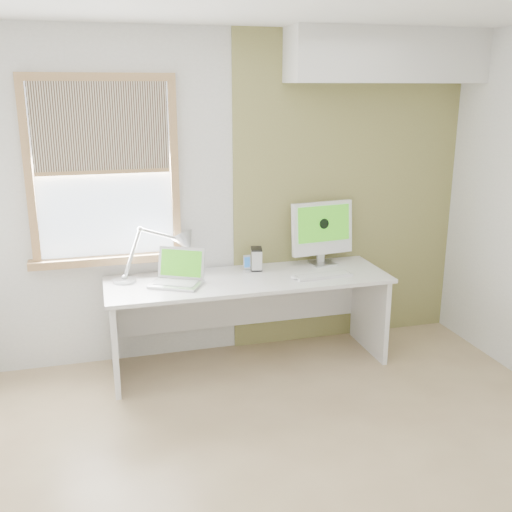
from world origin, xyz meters
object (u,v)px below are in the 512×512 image
object	(u,v)px
desk	(247,299)
imac	(322,229)
desk_lamp	(175,247)
external_drive	(256,259)
laptop	(178,275)

from	to	relation	value
desk	imac	bearing A→B (deg)	12.66
desk_lamp	external_drive	world-z (taller)	desk_lamp
desk	desk_lamp	world-z (taller)	desk_lamp
external_drive	imac	world-z (taller)	imac
laptop	external_drive	world-z (taller)	laptop
desk	desk_lamp	size ratio (longest dim) A/B	2.93
external_drive	desk_lamp	bearing A→B (deg)	175.09
desk_lamp	external_drive	bearing A→B (deg)	-4.91
laptop	external_drive	bearing A→B (deg)	15.29
desk	laptop	world-z (taller)	laptop
desk_lamp	laptop	size ratio (longest dim) A/B	1.63
desk	laptop	xyz separation A→B (m)	(-0.55, -0.05, 0.26)
imac	desk_lamp	bearing A→B (deg)	178.29
desk	imac	size ratio (longest dim) A/B	4.06
desk_lamp	external_drive	distance (m)	0.67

